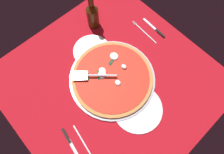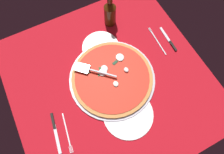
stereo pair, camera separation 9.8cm
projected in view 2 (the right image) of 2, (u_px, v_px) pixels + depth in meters
The scene contains 9 objects.
ground_plane at pixel (110, 81), 100.08cm from camera, with size 100.68×100.68×0.80cm, color #AA101B.
pizza_pan at pixel (112, 78), 99.38cm from camera, with size 44.76×44.76×1.40cm, color #B1AEBC.
dinner_plate_left at pixel (127, 114), 92.57cm from camera, with size 24.67×24.67×1.00cm, color silver.
dinner_plate_right at pixel (101, 47), 106.55cm from camera, with size 20.65×20.65×1.00cm, color white.
pizza at pixel (112, 77), 98.04cm from camera, with size 42.07×42.07×2.89cm.
pizza_server at pixel (93, 71), 96.69cm from camera, with size 17.48×18.41×1.00cm.
place_setting_near at pixel (163, 41), 108.10cm from camera, with size 20.60×14.70×1.40cm.
place_setting_far at pixel (61, 131), 89.83cm from camera, with size 21.35×13.95×1.40cm.
beer_bottle at pixel (110, 12), 104.54cm from camera, with size 6.67×6.67×24.80cm.
Camera 2 is at (-31.97, 14.92, 93.28)cm, focal length 30.42 mm.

